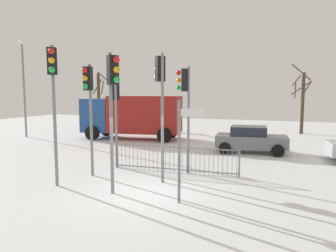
{
  "coord_description": "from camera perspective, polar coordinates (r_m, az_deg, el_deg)",
  "views": [
    {
      "loc": [
        4.08,
        -8.67,
        3.23
      ],
      "look_at": [
        -0.16,
        2.57,
        1.96
      ],
      "focal_mm": 32.02,
      "sensor_mm": 36.0,
      "label": 1
    }
  ],
  "objects": [
    {
      "name": "ground_plane",
      "position": [
        10.11,
        -4.39,
        -12.6
      ],
      "size": [
        60.0,
        60.0,
        0.0
      ],
      "primitive_type": "plane",
      "color": "white"
    },
    {
      "name": "traffic_light_mid_left",
      "position": [
        11.96,
        -14.87,
        5.75
      ],
      "size": [
        0.35,
        0.57,
        4.38
      ],
      "rotation": [
        0.0,
        0.0,
        3.3
      ],
      "color": "slate",
      "rests_on": "ground"
    },
    {
      "name": "traffic_light_foreground_left",
      "position": [
        10.9,
        -1.44,
        7.12
      ],
      "size": [
        0.48,
        0.45,
        4.69
      ],
      "rotation": [
        0.0,
        0.0,
        0.88
      ],
      "color": "slate",
      "rests_on": "ground"
    },
    {
      "name": "traffic_light_rear_left",
      "position": [
        12.15,
        3.25,
        5.83
      ],
      "size": [
        0.56,
        0.35,
        4.34
      ],
      "rotation": [
        0.0,
        0.0,
        1.74
      ],
      "color": "slate",
      "rests_on": "ground"
    },
    {
      "name": "traffic_light_mid_right",
      "position": [
        9.57,
        -10.46,
        6.46
      ],
      "size": [
        0.51,
        0.42,
        4.53
      ],
      "rotation": [
        0.0,
        0.0,
        4.17
      ],
      "color": "slate",
      "rests_on": "ground"
    },
    {
      "name": "traffic_light_rear_right",
      "position": [
        10.95,
        -21.05,
        7.44
      ],
      "size": [
        0.45,
        0.48,
        4.89
      ],
      "rotation": [
        0.0,
        0.0,
        3.81
      ],
      "color": "slate",
      "rests_on": "ground"
    },
    {
      "name": "traffic_light_foreground_right",
      "position": [
        13.5,
        -9.88,
        4.66
      ],
      "size": [
        0.41,
        0.53,
        3.98
      ],
      "rotation": [
        0.0,
        0.0,
        0.47
      ],
      "color": "slate",
      "rests_on": "ground"
    },
    {
      "name": "direction_sign_post",
      "position": [
        8.8,
        2.54,
        -3.88
      ],
      "size": [
        0.79,
        0.12,
        3.06
      ],
      "rotation": [
        0.0,
        0.0,
        0.07
      ],
      "color": "slate",
      "rests_on": "ground"
    },
    {
      "name": "pedestrian_guard_railing",
      "position": [
        12.51,
        1.13,
        -6.3
      ],
      "size": [
        5.36,
        0.39,
        1.07
      ],
      "rotation": [
        0.0,
        0.0,
        0.06
      ],
      "color": "slate",
      "rests_on": "ground"
    },
    {
      "name": "car_grey_far",
      "position": [
        17.24,
        15.42,
        -2.37
      ],
      "size": [
        3.93,
        2.2,
        1.47
      ],
      "rotation": [
        0.0,
        0.0,
        0.09
      ],
      "color": "slate",
      "rests_on": "ground"
    },
    {
      "name": "delivery_truck",
      "position": [
        21.77,
        -6.7,
        2.1
      ],
      "size": [
        7.31,
        3.56,
        3.1
      ],
      "rotation": [
        0.0,
        0.0,
        3.28
      ],
      "color": "maroon",
      "rests_on": "ground"
    },
    {
      "name": "street_lamp",
      "position": [
        25.03,
        -25.8,
        8.16
      ],
      "size": [
        0.36,
        0.36,
        7.27
      ],
      "color": "slate",
      "rests_on": "ground"
    },
    {
      "name": "bare_tree_centre",
      "position": [
        32.52,
        -12.99,
        5.28
      ],
      "size": [
        1.82,
        1.8,
        5.52
      ],
      "color": "#473828",
      "rests_on": "ground"
    },
    {
      "name": "bare_tree_right",
      "position": [
        26.8,
        24.16,
        4.54
      ],
      "size": [
        1.73,
        1.92,
        5.67
      ],
      "color": "#473828",
      "rests_on": "ground"
    }
  ]
}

